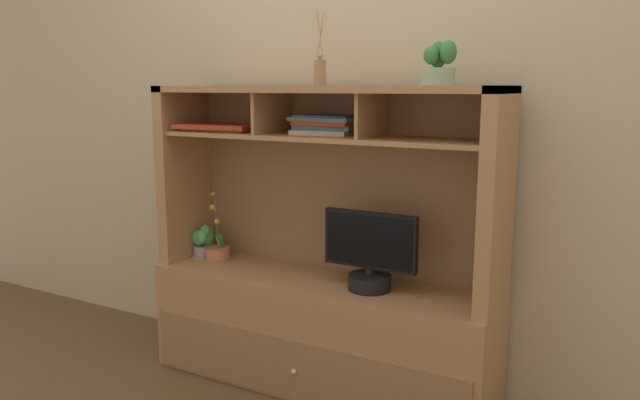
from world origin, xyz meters
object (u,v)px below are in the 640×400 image
at_px(potted_fern, 203,241).
at_px(potted_succulent, 439,68).
at_px(diffuser_bottle, 320,71).
at_px(magazine_stack_centre, 328,125).
at_px(potted_orchid, 217,251).
at_px(tv_monitor, 370,257).
at_px(magazine_stack_left, 220,127).
at_px(media_console, 321,298).

xyz_separation_m(potted_fern, potted_succulent, (1.23, -0.02, 0.85)).
height_order(diffuser_bottle, potted_succulent, diffuser_bottle).
distance_m(potted_fern, magazine_stack_centre, 0.94).
bearing_deg(potted_orchid, tv_monitor, -3.30).
relative_size(magazine_stack_left, potted_succulent, 2.39).
bearing_deg(potted_orchid, magazine_stack_left, -25.03).
xyz_separation_m(tv_monitor, diffuser_bottle, (-0.27, 0.04, 0.78)).
height_order(magazine_stack_left, diffuser_bottle, diffuser_bottle).
bearing_deg(magazine_stack_centre, magazine_stack_left, -172.66).
height_order(potted_orchid, magazine_stack_left, magazine_stack_left).
bearing_deg(diffuser_bottle, potted_succulent, 0.31).
xyz_separation_m(media_console, diffuser_bottle, (0.00, -0.01, 1.02)).
bearing_deg(diffuser_bottle, magazine_stack_centre, 78.53).
bearing_deg(tv_monitor, magazine_stack_left, 178.57).
bearing_deg(potted_succulent, diffuser_bottle, -179.69).
bearing_deg(potted_succulent, media_console, 179.70).
bearing_deg(magazine_stack_centre, tv_monitor, -19.41).
height_order(media_console, potted_succulent, potted_succulent).
distance_m(magazine_stack_centre, potted_succulent, 0.57).
relative_size(tv_monitor, potted_fern, 2.51).
height_order(potted_fern, magazine_stack_centre, magazine_stack_centre).
distance_m(potted_orchid, diffuser_bottle, 1.07).
height_order(tv_monitor, potted_succulent, potted_succulent).
bearing_deg(magazine_stack_centre, potted_fern, -177.86).
height_order(tv_monitor, magazine_stack_centre, magazine_stack_centre).
distance_m(media_console, potted_succulent, 1.16).
bearing_deg(tv_monitor, potted_orchid, 176.70).
height_order(potted_fern, diffuser_bottle, diffuser_bottle).
height_order(potted_fern, magazine_stack_left, magazine_stack_left).
relative_size(tv_monitor, magazine_stack_centre, 1.32).
bearing_deg(magazine_stack_left, potted_succulent, 1.29).
xyz_separation_m(media_console, potted_succulent, (0.53, -0.00, 1.03)).
xyz_separation_m(tv_monitor, magazine_stack_left, (-0.80, 0.02, 0.53)).
bearing_deg(magazine_stack_left, magazine_stack_centre, 7.34).
relative_size(magazine_stack_centre, potted_succulent, 1.86).
xyz_separation_m(media_console, magazine_stack_left, (-0.53, -0.03, 0.77)).
distance_m(tv_monitor, magazine_stack_left, 0.96).
distance_m(media_console, diffuser_bottle, 1.02).
relative_size(diffuser_bottle, potted_succulent, 1.80).
height_order(media_console, diffuser_bottle, diffuser_bottle).
height_order(potted_orchid, potted_fern, potted_orchid).
bearing_deg(media_console, diffuser_bottle, -90.00).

